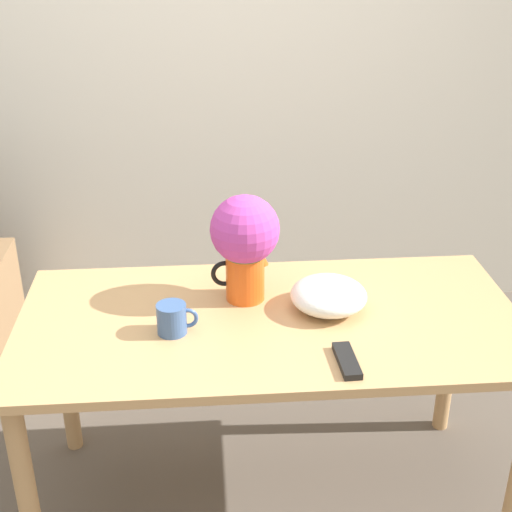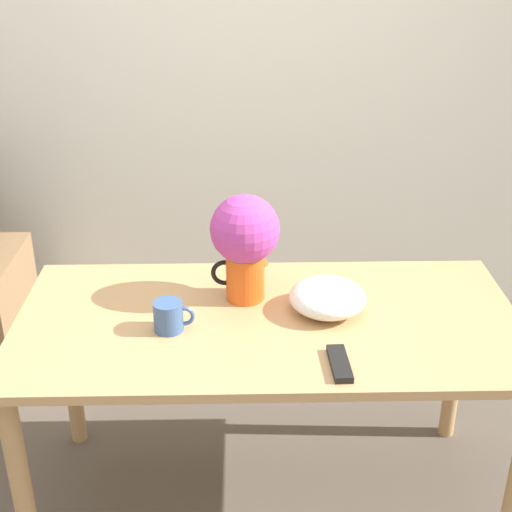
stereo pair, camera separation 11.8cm
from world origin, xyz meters
name	(u,v)px [view 2 (the right image)]	position (x,y,z in m)	size (l,w,h in m)	color
wall_back	(213,54)	(0.00, 1.64, 1.30)	(8.00, 0.05, 2.60)	silver
table	(268,344)	(0.20, 0.21, 0.65)	(1.59, 0.78, 0.74)	tan
flower_vase	(245,239)	(0.13, 0.34, 0.96)	(0.22, 0.22, 0.36)	#E05619
coffee_mug	(169,316)	(-0.10, 0.15, 0.79)	(0.13, 0.09, 0.10)	#385689
white_bowl	(327,297)	(0.39, 0.25, 0.79)	(0.24, 0.24, 0.10)	silver
remote_control	(340,364)	(0.39, -0.06, 0.75)	(0.06, 0.17, 0.02)	black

